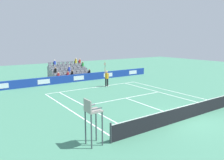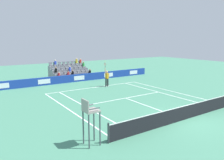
{
  "view_description": "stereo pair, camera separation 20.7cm",
  "coord_description": "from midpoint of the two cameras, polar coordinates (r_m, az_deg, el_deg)",
  "views": [
    {
      "loc": [
        11.57,
        8.39,
        5.07
      ],
      "look_at": [
        -0.65,
        -9.53,
        1.1
      ],
      "focal_mm": 34.8,
      "sensor_mm": 36.0,
      "label": 1
    },
    {
      "loc": [
        11.4,
        8.5,
        5.07
      ],
      "look_at": [
        -0.65,
        -9.53,
        1.1
      ],
      "focal_mm": 34.8,
      "sensor_mm": 36.0,
      "label": 2
    }
  ],
  "objects": [
    {
      "name": "tennis_net",
      "position": [
        14.97,
        18.6,
        -7.99
      ],
      "size": [
        11.97,
        0.1,
        1.07
      ],
      "color": "#33383D",
      "rests_on": "ground"
    },
    {
      "name": "ground_plane",
      "position": [
        15.13,
        18.49,
        -9.76
      ],
      "size": [
        80.0,
        80.0,
        0.0
      ],
      "primitive_type": "plane",
      "color": "#47896B"
    },
    {
      "name": "sponsor_barrier",
      "position": [
        27.42,
        -9.01,
        0.57
      ],
      "size": [
        21.8,
        0.22,
        0.93
      ],
      "color": "#193899",
      "rests_on": "ground"
    },
    {
      "name": "loose_tennis_ball",
      "position": [
        16.14,
        14.8,
        -8.17
      ],
      "size": [
        0.07,
        0.07,
        0.07
      ],
      "primitive_type": "sphere",
      "color": "#D1E533",
      "rests_on": "ground"
    },
    {
      "name": "line_centre_mark",
      "position": [
        23.81,
        -4.61,
        -1.95
      ],
      "size": [
        0.1,
        0.2,
        0.01
      ],
      "primitive_type": "cube",
      "color": "white",
      "rests_on": "ground"
    },
    {
      "name": "line_singles_sideline_left",
      "position": [
        16.94,
        -6.9,
        -7.1
      ],
      "size": [
        0.1,
        11.89,
        0.01
      ],
      "primitive_type": "cube",
      "color": "white",
      "rests_on": "ground"
    },
    {
      "name": "tennis_player",
      "position": [
        24.07,
        -1.66,
        0.61
      ],
      "size": [
        0.53,
        0.37,
        2.85
      ],
      "color": "black",
      "rests_on": "ground"
    },
    {
      "name": "line_service",
      "position": [
        19.44,
        3.33,
        -4.75
      ],
      "size": [
        8.23,
        0.1,
        0.01
      ],
      "primitive_type": "cube",
      "color": "white",
      "rests_on": "ground"
    },
    {
      "name": "line_doubles_sideline_left",
      "position": [
        16.39,
        -11.19,
        -7.83
      ],
      "size": [
        0.1,
        11.89,
        0.01
      ],
      "primitive_type": "cube",
      "color": "white",
      "rests_on": "ground"
    },
    {
      "name": "line_baseline",
      "position": [
        23.9,
        -4.73,
        -1.9
      ],
      "size": [
        10.97,
        0.1,
        0.01
      ],
      "primitive_type": "cube",
      "color": "white",
      "rests_on": "ground"
    },
    {
      "name": "line_doubles_sideline_right",
      "position": [
        22.82,
        15.03,
        -2.82
      ],
      "size": [
        0.1,
        11.89,
        0.01
      ],
      "primitive_type": "cube",
      "color": "white",
      "rests_on": "ground"
    },
    {
      "name": "umpire_chair",
      "position": [
        10.6,
        -5.78,
        -9.24
      ],
      "size": [
        0.7,
        0.7,
        2.34
      ],
      "color": "#474C54",
      "rests_on": "ground"
    },
    {
      "name": "line_centre_service",
      "position": [
        17.12,
        9.92,
        -7.0
      ],
      "size": [
        0.1,
        6.4,
        0.01
      ],
      "primitive_type": "cube",
      "color": "white",
      "rests_on": "ground"
    },
    {
      "name": "stadium_stand",
      "position": [
        30.03,
        -11.43,
        1.77
      ],
      "size": [
        4.96,
        3.8,
        2.63
      ],
      "color": "gray",
      "rests_on": "ground"
    },
    {
      "name": "line_singles_sideline_right",
      "position": [
        21.82,
        12.67,
        -3.31
      ],
      "size": [
        0.1,
        11.89,
        0.01
      ],
      "primitive_type": "cube",
      "color": "white",
      "rests_on": "ground"
    }
  ]
}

